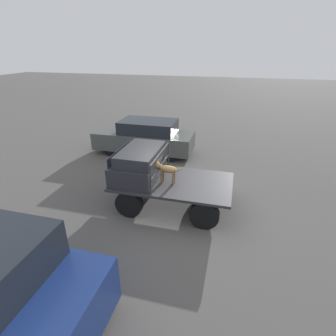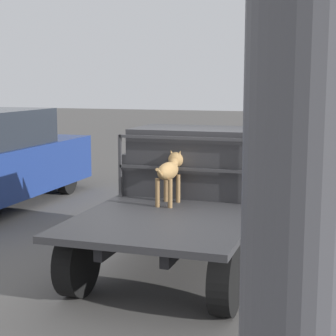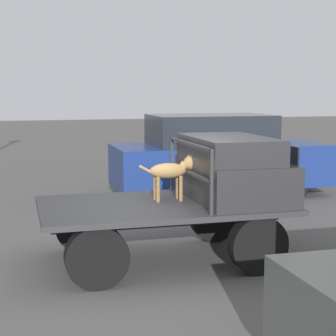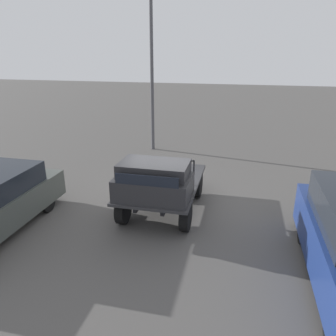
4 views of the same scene
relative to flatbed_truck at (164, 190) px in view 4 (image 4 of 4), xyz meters
The scene contains 6 objects.
ground_plane 0.63m from the flatbed_truck, ahead, with size 80.00×80.00×0.00m, color #514F4C.
flatbed_truck is the anchor object (origin of this frame).
truck_cab 1.29m from the flatbed_truck, ahead, with size 1.29×1.98×0.96m.
truck_headboard 0.93m from the flatbed_truck, ahead, with size 0.04×1.98×0.89m.
dog 0.75m from the flatbed_truck, 39.24° to the left, with size 0.94×0.23×0.70m.
light_pole_near 8.05m from the flatbed_truck, 161.59° to the right, with size 0.48×0.48×8.27m.
Camera 4 is at (8.85, 2.19, 4.62)m, focal length 35.00 mm.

